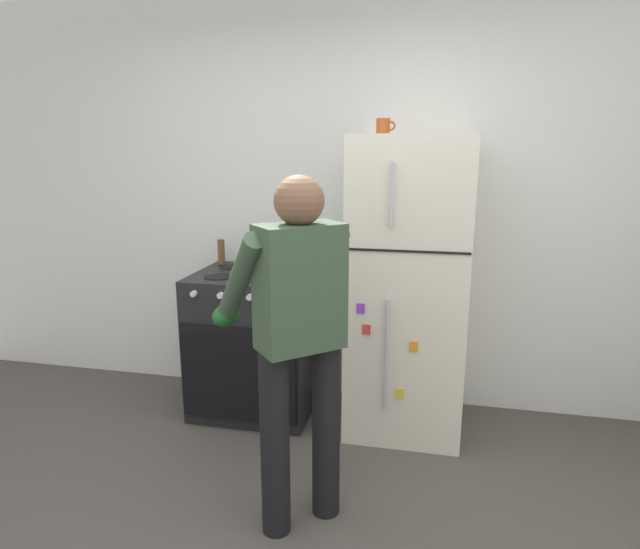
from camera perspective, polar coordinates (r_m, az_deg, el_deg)
The scene contains 7 objects.
kitchen_wall_back at distance 3.61m, azimuth 3.03°, elevation 7.63°, with size 6.00×0.10×2.70m, color white.
refrigerator at distance 3.27m, azimuth 9.33°, elevation -1.35°, with size 0.68×0.72×1.78m.
stove_range at distance 3.57m, azimuth -6.90°, elevation -7.21°, with size 0.76×0.67×0.93m.
person_cook at distance 2.34m, azimuth -2.52°, elevation -5.36°, with size 0.66×0.70×1.60m.
red_pot at distance 3.33m, azimuth -4.78°, elevation 1.02°, with size 0.35×0.25×0.13m.
coffee_mug at distance 3.23m, azimuth 6.77°, elevation 15.34°, with size 0.11×0.08×0.10m.
pepper_mill at distance 3.71m, azimuth -10.45°, elevation 2.38°, with size 0.05×0.05×0.17m, color brown.
Camera 1 is at (0.58, -1.59, 1.70)m, focal length 30.09 mm.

